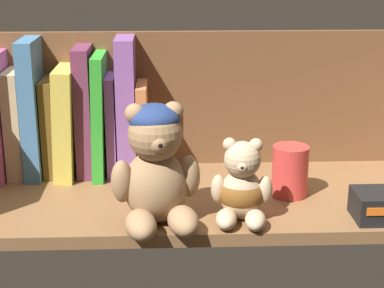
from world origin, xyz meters
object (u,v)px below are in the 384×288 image
(book_7, at_px, (100,114))
(book_6, at_px, (85,111))
(book_5, at_px, (67,120))
(teddy_bear_smaller, at_px, (242,189))
(book_4, at_px, (51,126))
(book_2, at_px, (18,122))
(book_9, at_px, (127,106))
(pillar_candle, at_px, (290,171))
(book_1, at_px, (1,114))
(book_8, at_px, (112,124))
(book_10, at_px, (143,127))
(teddy_bear_larger, at_px, (156,168))
(book_3, at_px, (34,107))

(book_7, bearing_deg, book_6, 180.00)
(book_5, xyz_separation_m, teddy_bear_smaller, (0.29, -0.22, -0.05))
(book_4, distance_m, teddy_bear_smaller, 0.38)
(book_2, xyz_separation_m, book_9, (0.19, 0.00, 0.03))
(pillar_candle, bearing_deg, book_1, 165.56)
(teddy_bear_smaller, bearing_deg, book_4, 145.24)
(book_2, distance_m, book_8, 0.17)
(book_4, relative_size, book_10, 1.05)
(book_1, distance_m, teddy_bear_larger, 0.36)
(book_4, relative_size, book_8, 0.97)
(book_5, bearing_deg, book_10, 0.00)
(book_9, bearing_deg, teddy_bear_larger, -76.55)
(book_6, bearing_deg, teddy_bear_larger, -60.60)
(teddy_bear_larger, relative_size, teddy_bear_smaller, 1.44)
(book_1, relative_size, teddy_bear_smaller, 1.73)
(book_2, distance_m, teddy_bear_larger, 0.33)
(book_9, distance_m, pillar_candle, 0.31)
(book_8, bearing_deg, teddy_bear_larger, -70.35)
(book_6, bearing_deg, book_3, 180.00)
(book_8, height_order, teddy_bear_larger, teddy_bear_larger)
(book_5, distance_m, teddy_bear_smaller, 0.36)
(book_10, bearing_deg, book_7, -180.00)
(book_6, height_order, pillar_candle, book_6)
(book_8, relative_size, pillar_candle, 2.11)
(book_5, relative_size, book_10, 1.18)
(book_1, bearing_deg, teddy_bear_smaller, -28.56)
(book_6, relative_size, pillar_candle, 2.70)
(book_7, bearing_deg, book_5, 180.00)
(book_6, xyz_separation_m, book_7, (0.03, -0.00, -0.01))
(book_1, bearing_deg, pillar_candle, -14.44)
(book_6, relative_size, book_10, 1.39)
(book_3, bearing_deg, book_10, 0.00)
(teddy_bear_smaller, bearing_deg, book_6, 139.21)
(book_5, xyz_separation_m, book_9, (0.11, 0.00, 0.02))
(book_10, height_order, teddy_bear_larger, teddy_bear_larger)
(book_3, relative_size, teddy_bear_larger, 1.33)
(book_10, relative_size, pillar_candle, 1.94)
(book_4, xyz_separation_m, book_6, (0.06, 0.00, 0.03))
(book_3, xyz_separation_m, book_5, (0.06, -0.00, -0.02))
(book_9, bearing_deg, pillar_candle, -25.13)
(book_3, xyz_separation_m, teddy_bear_larger, (0.22, -0.23, -0.03))
(book_6, bearing_deg, book_10, 0.00)
(teddy_bear_larger, bearing_deg, book_7, 114.10)
(book_7, bearing_deg, book_3, 180.00)
(teddy_bear_smaller, bearing_deg, book_1, 151.44)
(book_1, xyz_separation_m, book_4, (0.09, -0.00, -0.02))
(book_5, xyz_separation_m, book_6, (0.03, 0.00, 0.02))
(book_4, height_order, book_6, book_6)
(book_2, height_order, pillar_candle, book_2)
(book_9, xyz_separation_m, teddy_bear_smaller, (0.18, -0.22, -0.07))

